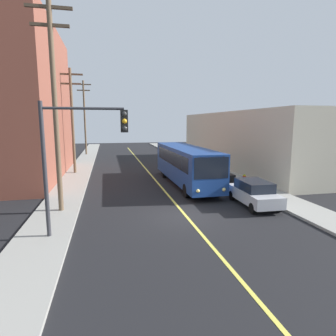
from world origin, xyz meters
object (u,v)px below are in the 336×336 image
Objects in this scene: parked_car_silver at (254,193)px; utility_pole_far at (85,115)px; city_bus at (185,163)px; utility_pole_near at (55,99)px; parked_car_black at (215,173)px; traffic_signal_left_corner at (80,144)px; fire_hydrant at (244,179)px; utility_pole_mid at (72,117)px.

utility_pole_far is at bearing 111.27° from parked_car_silver.
city_bus is 1.04× the size of utility_pole_near.
traffic_signal_left_corner reaches higher than parked_car_black.
city_bus is 1.05× the size of utility_pole_far.
parked_car_silver is at bearing -111.34° from fire_hydrant.
traffic_signal_left_corner is at bearing -86.38° from utility_pole_far.
utility_pole_near is 4.80m from traffic_signal_left_corner.
city_bus is at bearing -68.40° from utility_pole_far.
fire_hydrant is at bearing 17.18° from utility_pole_near.
utility_pole_near is (-9.20, -5.88, 4.72)m from city_bus.
parked_car_black is at bearing 44.00° from traffic_signal_left_corner.
parked_car_silver is 0.74× the size of traffic_signal_left_corner.
fire_hydrant is at bearing -19.00° from city_bus.
parked_car_black is at bearing 26.86° from utility_pole_near.
fire_hydrant is (14.41, -8.80, -5.25)m from utility_pole_mid.
utility_pole_near is 1.95× the size of traffic_signal_left_corner.
utility_pole_mid reaches higher than traffic_signal_left_corner.
fire_hydrant is (1.92, -1.76, -0.26)m from parked_car_black.
utility_pole_mid is at bearing 97.19° from traffic_signal_left_corner.
parked_car_black is at bearing -29.41° from utility_pole_mid.
utility_pole_mid is at bearing 130.99° from parked_car_silver.
utility_pole_far is 34.72m from traffic_signal_left_corner.
city_bus is 27.03m from utility_pole_far.
utility_pole_far reaches higher than parked_car_black.
parked_car_silver reaches higher than fire_hydrant.
utility_pole_mid reaches higher than parked_car_black.
parked_car_silver is 0.38× the size of utility_pole_far.
utility_pole_far is 30.63m from fire_hydrant.
parked_car_black is 0.38× the size of utility_pole_far.
traffic_signal_left_corner is 15.22m from fire_hydrant.
utility_pole_mid is (-12.48, 7.04, 4.99)m from parked_car_black.
utility_pole_near is at bearing -87.57° from utility_pole_mid.
fire_hydrant is at bearing 68.66° from parked_car_silver.
parked_car_silver is 5.77m from fire_hydrant.
parked_car_black is 15.18m from utility_pole_mid.
utility_pole_near is 13.94× the size of fire_hydrant.
fire_hydrant is at bearing -31.41° from utility_pole_mid.
fire_hydrant is at bearing -61.27° from utility_pole_far.
city_bus is 14.50× the size of fire_hydrant.
utility_pole_far reaches higher than fire_hydrant.
traffic_signal_left_corner is at bearing -164.32° from parked_car_silver.
parked_car_black is at bearing -63.01° from utility_pole_far.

